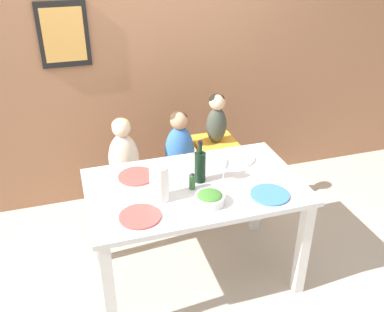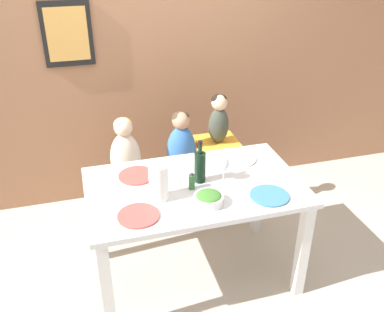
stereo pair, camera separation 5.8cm
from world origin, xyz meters
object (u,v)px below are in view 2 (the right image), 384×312
(wine_glass_near, at_px, (224,165))
(dinner_plate_front_right, at_px, (269,196))
(chair_right_highchair, at_px, (218,158))
(salad_bowl_large, at_px, (209,198))
(person_child_left, at_px, (125,152))
(wine_bottle, at_px, (200,166))
(chair_far_left, at_px, (128,189))
(dinner_plate_front_left, at_px, (138,216))
(dinner_plate_back_right, at_px, (239,159))
(chair_far_center, at_px, (182,181))
(person_baby_right, at_px, (219,117))
(paper_towel_roll, at_px, (159,182))
(person_child_center, at_px, (181,145))
(dinner_plate_back_left, at_px, (137,176))

(wine_glass_near, bearing_deg, dinner_plate_front_right, -50.90)
(chair_right_highchair, bearing_deg, salad_bowl_large, -112.32)
(person_child_left, bearing_deg, wine_bottle, -57.67)
(chair_far_left, relative_size, dinner_plate_front_left, 1.85)
(wine_glass_near, height_order, dinner_plate_back_right, wine_glass_near)
(chair_far_center, distance_m, person_baby_right, 0.62)
(person_child_left, distance_m, salad_bowl_large, 0.99)
(wine_glass_near, xyz_separation_m, dinner_plate_front_right, (0.21, -0.26, -0.11))
(salad_bowl_large, bearing_deg, chair_far_center, 86.11)
(paper_towel_roll, bearing_deg, chair_far_center, 66.30)
(person_baby_right, bearing_deg, chair_right_highchair, -90.00)
(person_child_left, relative_size, person_child_center, 1.00)
(person_child_left, height_order, paper_towel_roll, paper_towel_roll)
(person_child_center, bearing_deg, dinner_plate_front_left, -118.23)
(chair_far_center, height_order, person_child_center, person_child_center)
(chair_far_center, xyz_separation_m, person_baby_right, (0.31, 0.00, 0.54))
(paper_towel_roll, distance_m, dinner_plate_back_right, 0.74)
(paper_towel_roll, bearing_deg, salad_bowl_large, -25.55)
(person_child_center, relative_size, wine_bottle, 1.85)
(chair_far_left, bearing_deg, dinner_plate_back_right, -30.42)
(chair_far_center, height_order, dinner_plate_back_right, dinner_plate_back_right)
(person_child_center, bearing_deg, salad_bowl_large, -93.89)
(dinner_plate_front_left, bearing_deg, paper_towel_roll, 43.57)
(dinner_plate_back_left, bearing_deg, dinner_plate_back_right, 2.07)
(chair_far_center, distance_m, dinner_plate_front_left, 1.12)
(wine_glass_near, height_order, salad_bowl_large, wine_glass_near)
(chair_far_center, height_order, chair_right_highchair, chair_right_highchair)
(dinner_plate_front_left, bearing_deg, chair_right_highchair, 48.84)
(chair_far_left, height_order, person_child_center, person_child_center)
(chair_far_center, bearing_deg, person_baby_right, 0.19)
(person_child_left, height_order, wine_bottle, wine_bottle)
(wine_glass_near, height_order, dinner_plate_back_left, wine_glass_near)
(person_child_left, relative_size, wine_glass_near, 3.26)
(chair_far_left, distance_m, wine_bottle, 0.92)
(salad_bowl_large, xyz_separation_m, dinner_plate_front_right, (0.39, -0.03, -0.03))
(chair_far_left, distance_m, paper_towel_roll, 0.93)
(person_child_left, bearing_deg, chair_far_center, -0.08)
(chair_far_center, xyz_separation_m, paper_towel_roll, (-0.34, -0.77, 0.51))
(person_child_left, bearing_deg, dinner_plate_back_left, -87.95)
(paper_towel_roll, relative_size, dinner_plate_back_left, 0.96)
(person_child_left, bearing_deg, dinner_plate_back_right, -30.45)
(dinner_plate_front_left, bearing_deg, dinner_plate_back_right, 30.42)
(dinner_plate_back_left, bearing_deg, person_baby_right, 32.62)
(person_baby_right, bearing_deg, dinner_plate_back_left, -147.38)
(chair_far_left, xyz_separation_m, person_baby_right, (0.76, 0.00, 0.54))
(salad_bowl_large, relative_size, dinner_plate_front_right, 0.74)
(chair_far_left, distance_m, salad_bowl_large, 1.08)
(dinner_plate_front_left, bearing_deg, person_child_center, 61.77)
(chair_right_highchair, relative_size, paper_towel_roll, 2.98)
(wine_glass_near, height_order, dinner_plate_front_right, wine_glass_near)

